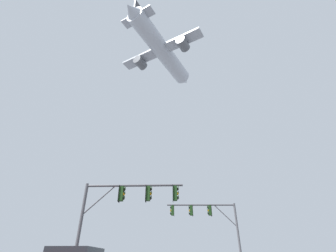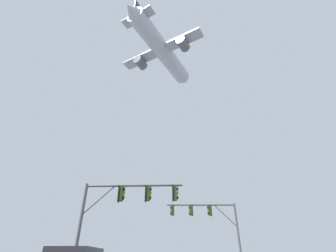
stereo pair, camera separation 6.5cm
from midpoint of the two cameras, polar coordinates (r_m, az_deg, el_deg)
signal_pole_near at (r=15.77m, az=-10.62°, el=-17.78°), size 6.36×0.63×5.55m
signal_pole_far at (r=24.45m, az=9.69°, el=-21.10°), size 6.68×0.81×6.08m
airplane at (r=59.00m, az=-1.49°, el=17.79°), size 19.98×25.87×7.38m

